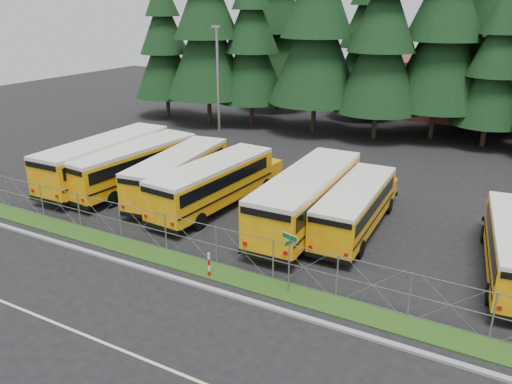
# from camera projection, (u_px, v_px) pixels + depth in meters

# --- Properties ---
(ground) EXTENTS (120.00, 120.00, 0.00)m
(ground) POSITION_uv_depth(u_px,v_px,m) (245.00, 260.00, 24.27)
(ground) COLOR black
(ground) RESTS_ON ground
(curb) EXTENTS (50.00, 0.25, 0.12)m
(curb) POSITION_uv_depth(u_px,v_px,m) (210.00, 289.00, 21.70)
(curb) COLOR gray
(curb) RESTS_ON ground
(grass_verge) EXTENTS (50.00, 1.40, 0.06)m
(grass_verge) POSITION_uv_depth(u_px,v_px,m) (227.00, 275.00, 22.87)
(grass_verge) COLOR #224212
(grass_verge) RESTS_ON ground
(road_lane_line) EXTENTS (50.00, 0.12, 0.01)m
(road_lane_line) POSITION_uv_depth(u_px,v_px,m) (134.00, 355.00, 17.69)
(road_lane_line) COLOR beige
(road_lane_line) RESTS_ON ground
(chainlink_fence) EXTENTS (44.00, 0.10, 2.00)m
(chainlink_fence) POSITION_uv_depth(u_px,v_px,m) (235.00, 250.00, 23.10)
(chainlink_fence) COLOR gray
(chainlink_fence) RESTS_ON ground
(brick_building) EXTENTS (22.00, 10.00, 6.00)m
(brick_building) POSITION_uv_depth(u_px,v_px,m) (478.00, 90.00, 53.44)
(brick_building) COLOR brown
(brick_building) RESTS_ON ground
(bus_0) EXTENTS (3.01, 12.19, 3.19)m
(bus_0) POSITION_uv_depth(u_px,v_px,m) (110.00, 161.00, 34.18)
(bus_0) COLOR orange
(bus_0) RESTS_ON ground
(bus_1) EXTENTS (3.82, 11.65, 3.00)m
(bus_1) POSITION_uv_depth(u_px,v_px,m) (138.00, 166.00, 33.31)
(bus_1) COLOR orange
(bus_1) RESTS_ON ground
(bus_2) EXTENTS (3.85, 11.17, 2.87)m
(bus_2) POSITION_uv_depth(u_px,v_px,m) (182.00, 174.00, 31.99)
(bus_2) COLOR orange
(bus_2) RESTS_ON ground
(bus_3) EXTENTS (3.51, 11.25, 2.90)m
(bus_3) POSITION_uv_depth(u_px,v_px,m) (217.00, 184.00, 30.14)
(bus_3) COLOR orange
(bus_3) RESTS_ON ground
(bus_5) EXTENTS (3.14, 12.24, 3.19)m
(bus_5) POSITION_uv_depth(u_px,v_px,m) (310.00, 199.00, 27.55)
(bus_5) COLOR orange
(bus_5) RESTS_ON ground
(bus_6) EXTENTS (2.69, 10.21, 2.66)m
(bus_6) POSITION_uv_depth(u_px,v_px,m) (357.00, 208.00, 26.97)
(bus_6) COLOR orange
(bus_6) RESTS_ON ground
(street_sign) EXTENTS (0.81, 0.53, 2.81)m
(street_sign) POSITION_uv_depth(u_px,v_px,m) (289.00, 251.00, 20.76)
(street_sign) COLOR gray
(street_sign) RESTS_ON ground
(striped_bollard) EXTENTS (0.11, 0.11, 1.20)m
(striped_bollard) POSITION_uv_depth(u_px,v_px,m) (209.00, 265.00, 22.58)
(striped_bollard) COLOR #B20C0C
(striped_bollard) RESTS_ON ground
(light_standard) EXTENTS (0.70, 0.35, 10.14)m
(light_standard) POSITION_uv_depth(u_px,v_px,m) (218.00, 87.00, 39.71)
(light_standard) COLOR gray
(light_standard) RESTS_ON ground
(conifer_0) EXTENTS (6.72, 6.72, 14.86)m
(conifer_0) POSITION_uv_depth(u_px,v_px,m) (164.00, 46.00, 52.79)
(conifer_0) COLOR black
(conifer_0) RESTS_ON ground
(conifer_1) EXTENTS (8.45, 8.45, 18.70)m
(conifer_1) POSITION_uv_depth(u_px,v_px,m) (207.00, 29.00, 49.05)
(conifer_1) COLOR black
(conifer_1) RESTS_ON ground
(conifer_2) EXTENTS (7.16, 7.16, 15.84)m
(conifer_2) POSITION_uv_depth(u_px,v_px,m) (252.00, 44.00, 49.10)
(conifer_2) COLOR black
(conifer_2) RESTS_ON ground
(conifer_3) EXTENTS (8.77, 8.77, 19.41)m
(conifer_3) POSITION_uv_depth(u_px,v_px,m) (317.00, 27.00, 45.39)
(conifer_3) COLOR black
(conifer_3) RESTS_ON ground
(conifer_4) EXTENTS (7.76, 7.76, 17.16)m
(conifer_4) POSITION_uv_depth(u_px,v_px,m) (382.00, 42.00, 43.27)
(conifer_4) COLOR black
(conifer_4) RESTS_ON ground
(conifer_5) EXTENTS (8.68, 8.68, 19.19)m
(conifer_5) POSITION_uv_depth(u_px,v_px,m) (444.00, 30.00, 42.98)
(conifer_5) COLOR black
(conifer_5) RESTS_ON ground
(conifer_6) EXTENTS (6.02, 6.02, 13.30)m
(conifer_6) POSITION_uv_depth(u_px,v_px,m) (495.00, 68.00, 41.31)
(conifer_6) COLOR black
(conifer_6) RESTS_ON ground
(conifer_10) EXTENTS (8.58, 8.58, 18.98)m
(conifer_10) POSITION_uv_depth(u_px,v_px,m) (277.00, 24.00, 55.87)
(conifer_10) COLOR black
(conifer_10) RESTS_ON ground
(conifer_11) EXTENTS (7.42, 7.42, 16.40)m
(conifer_11) POSITION_uv_depth(u_px,v_px,m) (367.00, 39.00, 51.71)
(conifer_11) COLOR black
(conifer_11) RESTS_ON ground
(conifer_12) EXTENTS (9.00, 9.00, 19.90)m
(conifer_12) POSITION_uv_depth(u_px,v_px,m) (494.00, 24.00, 45.18)
(conifer_12) COLOR black
(conifer_12) RESTS_ON ground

